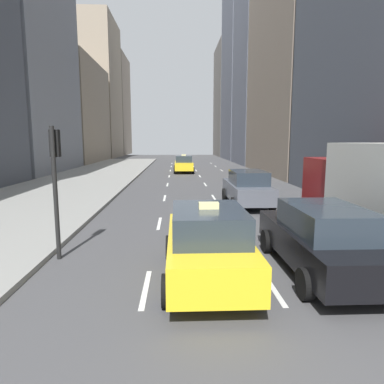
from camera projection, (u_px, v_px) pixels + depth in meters
The scene contains 9 objects.
sidewalk_left at pixel (78, 182), 25.96m from camera, with size 8.00×66.00×0.15m, color gray.
lane_markings at pixel (209, 190), 22.44m from camera, with size 5.72×56.00×0.01m.
building_row_left at pixel (64, 84), 43.96m from camera, with size 6.00×90.03×25.73m.
building_row_right at pixel (274, 47), 39.97m from camera, with size 6.00×81.42×36.00m.
taxi_lead at pixel (208, 243), 7.88m from camera, with size 2.02×4.40×1.87m.
taxi_second at pixel (184, 164), 34.66m from camera, with size 2.02×4.40×1.87m.
sedan_black_near at pixel (321, 238), 8.32m from camera, with size 2.02×4.84×1.70m.
sedan_silver_behind at pixel (247, 188), 17.02m from camera, with size 2.02×4.80×1.76m.
traffic_light_pole at pixel (55, 171), 9.14m from camera, with size 0.24×0.42×3.60m.
Camera 1 is at (0.50, 0.86, 3.22)m, focal length 32.00 mm.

